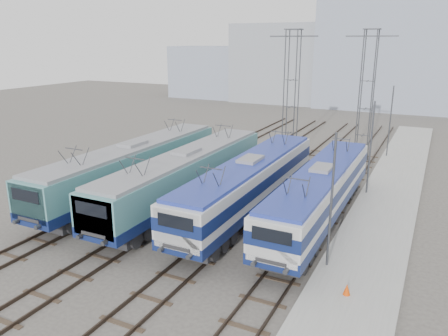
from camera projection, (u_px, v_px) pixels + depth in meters
ground at (160, 251)px, 23.71m from camera, size 160.00×160.00×0.00m
platform at (377, 229)px, 26.20m from camera, size 4.00×70.00×0.30m
locomotive_far_left at (132, 166)px, 31.51m from camera, size 2.96×18.70×3.52m
locomotive_center_left at (185, 174)px, 29.58m from camera, size 2.91×18.37×3.46m
locomotive_center_right at (249, 182)px, 28.07m from camera, size 2.82×17.84×3.35m
locomotive_far_right at (320, 191)px, 26.58m from camera, size 2.73×17.25×3.24m
catenary_tower_west at (291, 89)px, 40.77m from camera, size 4.50×1.20×12.00m
catenary_tower_east at (367, 91)px, 39.72m from camera, size 4.50×1.20×12.00m
mast_front at (331, 204)px, 20.78m from camera, size 0.12×0.12×7.00m
mast_mid at (370, 150)px, 31.10m from camera, size 0.12×0.12×7.00m
mast_rear at (390, 123)px, 41.42m from camera, size 0.12×0.12×7.00m
safety_cone at (347, 289)px, 19.05m from camera, size 0.32×0.32×0.51m
building_west at (286, 63)px, 81.05m from camera, size 18.00×12.00×14.00m
building_center at (390, 53)px, 72.80m from camera, size 22.00×14.00×18.00m
building_far_west at (210, 72)px, 88.43m from camera, size 14.00×10.00×10.00m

